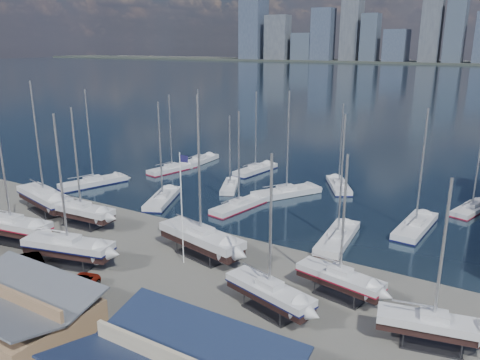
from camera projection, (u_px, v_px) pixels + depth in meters
The scene contains 27 objects.
ground at pixel (154, 259), 49.76m from camera, with size 1400.00×1400.00×0.00m, color #605E59.
water at pixel (472, 80), 304.57m from camera, with size 1400.00×600.00×0.40m, color #19283B.
shed_grey at pixel (13, 312), 36.02m from camera, with size 12.60×8.40×4.17m.
sailboat_cradle_0 at pixel (44, 197), 62.96m from camera, with size 11.39×5.52×17.61m.
sailboat_cradle_1 at pixel (11, 225), 53.41m from camera, with size 10.26×4.34×16.06m.
sailboat_cradle_2 at pixel (81, 211), 58.22m from camera, with size 9.21×3.07×14.90m.
sailboat_cradle_3 at pixel (68, 246), 47.86m from camera, with size 10.05×4.92×15.68m.
sailboat_cradle_4 at pixel (201, 238), 49.77m from camera, with size 11.03×5.21×17.26m.
sailboat_cradle_5 at pixel (269, 292), 39.28m from camera, with size 8.82×4.56×13.89m.
sailboat_cradle_6 at pixel (340, 278), 41.65m from camera, with size 8.35×3.71×13.26m.
sailboat_cradle_7 at pixel (433, 324), 34.75m from camera, with size 8.29×3.82×13.28m.
sailboat_moored_0 at pixel (94, 184), 75.51m from camera, with size 6.34×11.17×16.11m.
sailboat_moored_1 at pixel (172, 170), 84.01m from camera, with size 4.72×9.91×14.29m.
sailboat_moored_2 at pixel (200, 161), 89.88m from camera, with size 3.04×9.81×14.69m.
sailboat_moored_3 at pixel (163, 200), 67.69m from camera, with size 6.50×10.41×15.09m.
sailboat_moored_4 at pixel (230, 187), 73.85m from camera, with size 5.43×8.24×12.14m.
sailboat_moored_5 at pixel (256, 171), 83.42m from camera, with size 4.13×10.23×14.87m.
sailboat_moored_6 at pixel (239, 207), 64.77m from camera, with size 4.26×9.83×14.22m.
sailboat_moored_7 at pixel (286, 194), 70.48m from camera, with size 8.28×10.82×16.37m.
sailboat_moored_8 at pixel (339, 186), 74.15m from camera, with size 6.93×9.41×13.98m.
sailboat_moored_9 at pixel (338, 239), 54.00m from camera, with size 3.74×10.46×15.48m.
sailboat_moored_10 at pixel (415, 228), 57.37m from camera, with size 3.70×10.67×15.68m.
sailboat_moored_11 at pixel (472, 210), 63.71m from camera, with size 4.74×9.05×13.03m.
car_b at pixel (33, 263), 46.92m from camera, with size 1.70×4.88×1.61m, color gray.
car_c at pixel (76, 288), 42.43m from camera, with size 2.35×5.09×1.42m, color gray.
car_d at pixel (193, 355), 33.25m from camera, with size 1.98×4.87×1.41m, color gray.
flagpole at pixel (182, 201), 46.98m from camera, with size 1.05×0.12×11.83m.
Camera 1 is at (31.40, -44.12, 21.95)m, focal length 35.00 mm.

